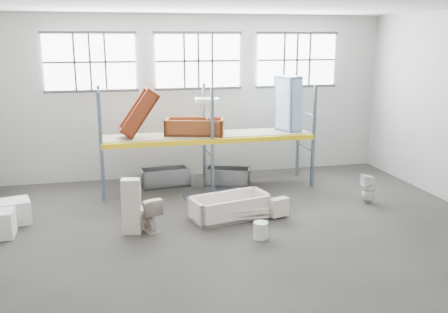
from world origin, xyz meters
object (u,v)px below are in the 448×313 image
object	(u,v)px
bathtub_beige	(230,207)
steel_tub_right	(228,176)
cistern_tall	(131,206)
steel_tub_left	(165,177)
blue_tub_upright	(288,104)
toilet_white	(368,189)
toilet_beige	(148,213)
bucket	(261,230)
rust_tub_flat	(195,127)

from	to	relation	value
bathtub_beige	steel_tub_right	bearing A→B (deg)	63.82
cistern_tall	steel_tub_left	distance (m)	3.73
blue_tub_upright	toilet_white	bearing A→B (deg)	-58.44
cistern_tall	steel_tub_right	distance (m)	4.45
cistern_tall	toilet_beige	bearing A→B (deg)	29.68
toilet_white	blue_tub_upright	bearing A→B (deg)	-144.22
bathtub_beige	bucket	world-z (taller)	bathtub_beige
steel_tub_left	steel_tub_right	world-z (taller)	steel_tub_left
cistern_tall	blue_tub_upright	world-z (taller)	blue_tub_upright
blue_tub_upright	bucket	bearing A→B (deg)	-117.24
cistern_tall	bucket	bearing A→B (deg)	-7.96
steel_tub_left	bucket	xyz separation A→B (m)	(1.58, -4.49, -0.07)
toilet_beige	cistern_tall	size ratio (longest dim) A/B	0.64
cistern_tall	steel_tub_right	world-z (taller)	cistern_tall
toilet_beige	steel_tub_left	world-z (taller)	toilet_beige
toilet_white	steel_tub_left	world-z (taller)	toilet_white
bathtub_beige	rust_tub_flat	bearing A→B (deg)	84.97
bathtub_beige	steel_tub_left	distance (m)	3.33
rust_tub_flat	blue_tub_upright	distance (m)	2.87
bathtub_beige	cistern_tall	bearing A→B (deg)	176.90
steel_tub_left	bucket	bearing A→B (deg)	-70.65
steel_tub_left	blue_tub_upright	xyz separation A→B (m)	(3.65, -0.47, 2.13)
toilet_white	blue_tub_upright	distance (m)	3.41
rust_tub_flat	bucket	world-z (taller)	rust_tub_flat
cistern_tall	steel_tub_left	size ratio (longest dim) A/B	0.89
steel_tub_left	rust_tub_flat	xyz separation A→B (m)	(0.84, -0.47, 1.56)
bathtub_beige	toilet_beige	distance (m)	2.04
bucket	steel_tub_left	bearing A→B (deg)	109.35
steel_tub_right	bucket	bearing A→B (deg)	-93.88
bathtub_beige	steel_tub_right	size ratio (longest dim) A/B	1.41
toilet_white	bucket	distance (m)	3.90
cistern_tall	blue_tub_upright	distance (m)	5.95
bathtub_beige	toilet_beige	size ratio (longest dim) A/B	2.35
toilet_beige	blue_tub_upright	bearing A→B (deg)	-166.10
blue_tub_upright	cistern_tall	bearing A→B (deg)	-147.42
cistern_tall	rust_tub_flat	size ratio (longest dim) A/B	0.77
steel_tub_right	rust_tub_flat	world-z (taller)	rust_tub_flat
toilet_white	blue_tub_upright	xyz separation A→B (m)	(-1.44, 2.35, 2.01)
toilet_white	steel_tub_left	bearing A→B (deg)	-114.80
bathtub_beige	bucket	bearing A→B (deg)	-89.59
toilet_beige	rust_tub_flat	world-z (taller)	rust_tub_flat
rust_tub_flat	toilet_beige	bearing A→B (deg)	-118.79
cistern_tall	bathtub_beige	bearing A→B (deg)	21.92
toilet_beige	cistern_tall	xyz separation A→B (m)	(-0.36, -0.12, 0.23)
toilet_beige	cistern_tall	bearing A→B (deg)	-1.50
toilet_beige	toilet_white	bearing A→B (deg)	166.04
bathtub_beige	steel_tub_left	xyz separation A→B (m)	(-1.23, 3.10, -0.02)
blue_tub_upright	bucket	world-z (taller)	blue_tub_upright
steel_tub_right	cistern_tall	bearing A→B (deg)	-132.72
toilet_white	rust_tub_flat	bearing A→B (deg)	-114.76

